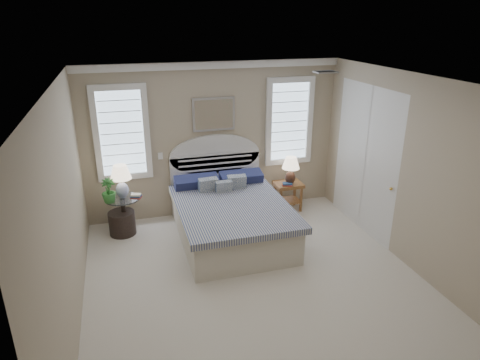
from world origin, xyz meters
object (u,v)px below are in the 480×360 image
floor_pot (122,223)px  lamp_right (291,167)px  side_table_left (124,212)px  lamp_left (121,178)px  bed (230,214)px  nightstand_right (288,190)px

floor_pot → lamp_right: (3.01, 0.09, 0.65)m
side_table_left → lamp_left: lamp_left is taller
bed → lamp_right: bed is taller
side_table_left → floor_pot: size_ratio=1.46×
lamp_right → floor_pot: bearing=-178.3°
nightstand_right → lamp_left: lamp_left is taller
floor_pot → lamp_left: size_ratio=0.78×
side_table_left → lamp_right: (2.97, 0.06, 0.46)m
floor_pot → lamp_right: size_ratio=0.84×
nightstand_right → lamp_right: (0.02, -0.04, 0.46)m
bed → lamp_right: size_ratio=4.43×
side_table_left → lamp_left: 0.58m
nightstand_right → lamp_right: 0.46m
nightstand_right → side_table_left: bearing=-178.1°
nightstand_right → lamp_right: lamp_right is taller
bed → lamp_left: (-1.63, 0.63, 0.58)m
bed → lamp_left: bearing=158.8°
side_table_left → lamp_left: (0.02, 0.04, 0.58)m
side_table_left → nightstand_right: size_ratio=1.19×
side_table_left → nightstand_right: bearing=1.9°
side_table_left → floor_pot: (-0.04, -0.02, -0.19)m
bed → floor_pot: bearing=161.4°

